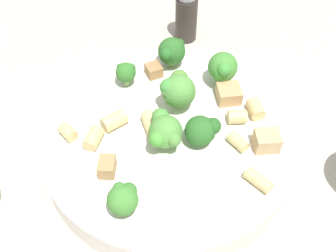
{
  "coord_description": "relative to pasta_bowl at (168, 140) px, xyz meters",
  "views": [
    {
      "loc": [
        0.29,
        -0.06,
        0.41
      ],
      "look_at": [
        0.0,
        0.0,
        0.05
      ],
      "focal_mm": 45.0,
      "sensor_mm": 36.0,
      "label": 1
    }
  ],
  "objects": [
    {
      "name": "chicken_chunk_1",
      "position": [
        -0.09,
        -0.0,
        0.02
      ],
      "size": [
        0.02,
        0.02,
        0.02
      ],
      "primitive_type": "cube",
      "rotation": [
        0.0,
        0.0,
        0.24
      ],
      "color": "#A87A4C",
      "rests_on": "pasta_bowl"
    },
    {
      "name": "rigatoni_2",
      "position": [
        -0.0,
        0.08,
        0.02
      ],
      "size": [
        0.02,
        0.02,
        0.02
      ],
      "primitive_type": "cylinder",
      "rotation": [
        1.57,
        0.0,
        3.0
      ],
      "color": "#E0C67F",
      "rests_on": "pasta_bowl"
    },
    {
      "name": "broccoli_floret_6",
      "position": [
        0.02,
        -0.01,
        0.04
      ],
      "size": [
        0.04,
        0.04,
        0.04
      ],
      "color": "#93B766",
      "rests_on": "pasta_bowl"
    },
    {
      "name": "rigatoni_8",
      "position": [
        -0.01,
        -0.02,
        0.02
      ],
      "size": [
        0.03,
        0.02,
        0.02
      ],
      "primitive_type": "cylinder",
      "rotation": [
        1.57,
        0.0,
        1.7
      ],
      "color": "#E0C67F",
      "rests_on": "pasta_bowl"
    },
    {
      "name": "pepper_shaker",
      "position": [
        -0.21,
        0.07,
        0.02
      ],
      "size": [
        0.03,
        0.03,
        0.09
      ],
      "color": "#332D28",
      "rests_on": "ground_plane"
    },
    {
      "name": "pasta_bowl",
      "position": [
        0.0,
        0.0,
        0.0
      ],
      "size": [
        0.29,
        0.29,
        0.04
      ],
      "color": "silver",
      "rests_on": "ground_plane"
    },
    {
      "name": "rigatoni_7",
      "position": [
        -0.01,
        0.1,
        0.02
      ],
      "size": [
        0.02,
        0.02,
        0.02
      ],
      "primitive_type": "cylinder",
      "rotation": [
        1.57,
        0.0,
        1.58
      ],
      "color": "#E0C67F",
      "rests_on": "pasta_bowl"
    },
    {
      "name": "chicken_chunk_3",
      "position": [
        0.04,
        -0.07,
        0.03
      ],
      "size": [
        0.03,
        0.02,
        0.02
      ],
      "primitive_type": "cube",
      "rotation": [
        0.0,
        0.0,
        2.89
      ],
      "color": "tan",
      "rests_on": "pasta_bowl"
    },
    {
      "name": "rigatoni_4",
      "position": [
        0.08,
        0.08,
        0.02
      ],
      "size": [
        0.03,
        0.03,
        0.01
      ],
      "primitive_type": "cylinder",
      "rotation": [
        1.57,
        0.0,
        2.17
      ],
      "color": "#E0C67F",
      "rests_on": "pasta_bowl"
    },
    {
      "name": "chicken_chunk_0",
      "position": [
        0.04,
        0.1,
        0.03
      ],
      "size": [
        0.03,
        0.03,
        0.02
      ],
      "primitive_type": "cube",
      "rotation": [
        0.0,
        0.0,
        1.47
      ],
      "color": "tan",
      "rests_on": "pasta_bowl"
    },
    {
      "name": "ground_plane",
      "position": [
        0.0,
        0.0,
        -0.02
      ],
      "size": [
        2.0,
        2.0,
        0.0
      ],
      "primitive_type": "plane",
      "color": "#BCB29E"
    },
    {
      "name": "broccoli_floret_1",
      "position": [
        -0.06,
        0.08,
        0.04
      ],
      "size": [
        0.04,
        0.04,
        0.04
      ],
      "color": "#93B766",
      "rests_on": "pasta_bowl"
    },
    {
      "name": "broccoli_floret_4",
      "position": [
        0.02,
        0.03,
        0.04
      ],
      "size": [
        0.03,
        0.04,
        0.04
      ],
      "color": "#9EC175",
      "rests_on": "pasta_bowl"
    },
    {
      "name": "rigatoni_0",
      "position": [
        -0.02,
        -0.06,
        0.03
      ],
      "size": [
        0.03,
        0.03,
        0.02
      ],
      "primitive_type": "cylinder",
      "rotation": [
        1.57,
        0.0,
        0.43
      ],
      "color": "#E0C67F",
      "rests_on": "pasta_bowl"
    },
    {
      "name": "rigatoni_3",
      "position": [
        -0.01,
        -0.11,
        0.02
      ],
      "size": [
        0.02,
        0.02,
        0.01
      ],
      "primitive_type": "cylinder",
      "rotation": [
        1.57,
        0.0,
        2.13
      ],
      "color": "#E0C67F",
      "rests_on": "pasta_bowl"
    },
    {
      "name": "broccoli_floret_5",
      "position": [
        -0.11,
        0.03,
        0.04
      ],
      "size": [
        0.04,
        0.03,
        0.04
      ],
      "color": "#84AD60",
      "rests_on": "pasta_bowl"
    },
    {
      "name": "broccoli_floret_0",
      "position": [
        -0.08,
        -0.04,
        0.04
      ],
      "size": [
        0.03,
        0.02,
        0.03
      ],
      "color": "#9EC175",
      "rests_on": "pasta_bowl"
    },
    {
      "name": "rigatoni_5",
      "position": [
        0.0,
        -0.08,
        0.02
      ],
      "size": [
        0.03,
        0.03,
        0.02
      ],
      "primitive_type": "cylinder",
      "rotation": [
        1.57,
        0.0,
        1.08
      ],
      "color": "#E0C67F",
      "rests_on": "pasta_bowl"
    },
    {
      "name": "broccoli_floret_3",
      "position": [
        -0.04,
        0.02,
        0.04
      ],
      "size": [
        0.05,
        0.04,
        0.05
      ],
      "color": "#9EC175",
      "rests_on": "pasta_bowl"
    },
    {
      "name": "chicken_chunk_2",
      "position": [
        -0.04,
        0.08,
        0.03
      ],
      "size": [
        0.03,
        0.03,
        0.02
      ],
      "primitive_type": "cube",
      "rotation": [
        0.0,
        0.0,
        1.52
      ],
      "color": "tan",
      "rests_on": "pasta_bowl"
    },
    {
      "name": "rigatoni_6",
      "position": [
        -0.06,
        0.02,
        0.02
      ],
      "size": [
        0.01,
        0.03,
        0.01
      ],
      "primitive_type": "cylinder",
      "rotation": [
        1.57,
        0.0,
        0.01
      ],
      "color": "#E0C67F",
      "rests_on": "pasta_bowl"
    },
    {
      "name": "rigatoni_1",
      "position": [
        0.03,
        0.07,
        0.02
      ],
      "size": [
        0.03,
        0.02,
        0.01
      ],
      "primitive_type": "cylinder",
      "rotation": [
        1.57,
        0.0,
        2.07
      ],
      "color": "#E0C67F",
      "rests_on": "pasta_bowl"
    },
    {
      "name": "broccoli_floret_2",
      "position": [
        0.09,
        -0.06,
        0.04
      ],
      "size": [
        0.03,
        0.03,
        0.04
      ],
      "color": "#93B766",
      "rests_on": "pasta_bowl"
    }
  ]
}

